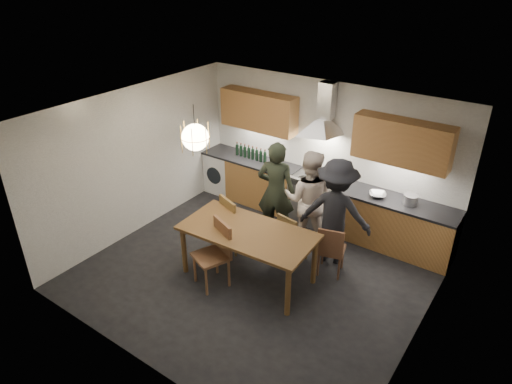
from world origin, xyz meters
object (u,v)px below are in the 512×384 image
Objects in this scene: chair_back_left at (234,220)px; person_right at (335,212)px; stock_pot at (411,200)px; person_mid at (309,199)px; wine_bottles at (251,152)px; mixing_bowl at (378,195)px; chair_front at (216,249)px; person_left at (276,191)px; dining_table at (248,236)px.

person_right is (1.48, 0.72, 0.31)m from chair_back_left.
stock_pot is at bearing -125.27° from chair_back_left.
person_mid reaches higher than wine_bottles.
person_right is 0.92m from mixing_bowl.
person_mid is 1.15m from mixing_bowl.
person_right is (1.16, 1.55, 0.29)m from chair_front.
dining_table is at bearing 85.93° from person_left.
person_left reaches higher than person_mid.
stock_pot is (1.72, 2.09, 0.23)m from dining_table.
person_right is (0.84, 1.19, 0.14)m from dining_table.
mixing_bowl is at bearing -163.65° from person_mid.
chair_front is at bearing 40.42° from person_right.
dining_table is 2.72m from stock_pot.
mixing_bowl reaches higher than dining_table.
mixing_bowl is at bearing 79.80° from chair_front.
person_left is at bearing 111.27° from chair_front.
dining_table is 7.43× the size of mixing_bowl.
mixing_bowl is (0.35, 0.84, 0.05)m from person_right.
person_mid is 0.59m from person_right.
chair_back_left is 0.96× the size of chair_front.
dining_table is 1.19× the size of person_mid.
wine_bottles is (-1.73, 0.76, 0.17)m from person_mid.
dining_table is 9.06× the size of stock_pot.
chair_front is 1.82m from person_mid.
stock_pot reaches higher than mixing_bowl.
wine_bottles is at bearing 178.58° from mixing_bowl.
person_right reaches higher than person_mid.
person_right is at bearing -134.46° from stock_pot.
stock_pot is 3.18m from wine_bottles.
person_mid is (0.27, 1.34, 0.11)m from dining_table.
wine_bottles is at bearing -34.49° from person_right.
stock_pot is (2.02, 0.87, 0.08)m from person_left.
chair_back_left is at bearing 47.98° from person_left.
person_right is at bearing 144.43° from person_mid.
mixing_bowl is 0.54m from stock_pot.
person_right is at bearing 160.57° from person_left.
person_right is 2.42× the size of wine_bottles.
stock_pot reaches higher than chair_front.
mixing_bowl is (1.49, 0.81, 0.04)m from person_left.
chair_back_left is at bearing -63.30° from wine_bottles.
person_right is at bearing 75.30° from chair_front.
mixing_bowl is 1.22× the size of stock_pot.
person_left is 1.70m from mixing_bowl.
stock_pot is (0.88, 0.90, 0.09)m from person_right.
person_right is (1.14, -0.03, -0.01)m from person_left.
dining_table is 1.37m from person_mid.
chair_front reaches higher than mixing_bowl.
chair_front is (0.32, -0.84, 0.02)m from chair_back_left.
stock_pot is (1.45, 0.75, 0.11)m from person_mid.
chair_front reaches higher than chair_back_left.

